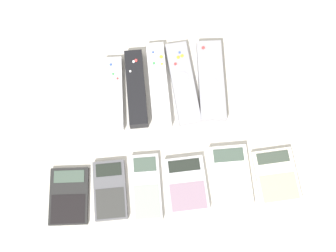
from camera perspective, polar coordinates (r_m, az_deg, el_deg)
ground_plane at (r=1.06m, az=0.17°, el=-1.92°), size 3.00×3.00×0.00m
remote_0 at (r=1.10m, az=-6.66°, el=3.96°), size 0.05×0.18×0.02m
remote_1 at (r=1.10m, az=-3.92°, el=4.58°), size 0.04×0.19×0.03m
remote_2 at (r=1.10m, az=-1.17°, el=5.04°), size 0.04×0.21×0.03m
remote_3 at (r=1.10m, az=1.82°, el=5.26°), size 0.07×0.21×0.02m
remote_4 at (r=1.11m, az=5.26°, el=5.46°), size 0.07×0.20×0.03m
calculator_0 at (r=1.05m, az=-11.99°, el=-8.35°), size 0.09×0.13×0.01m
calculator_1 at (r=1.04m, az=-7.08°, el=-7.76°), size 0.07×0.13×0.02m
calculator_2 at (r=1.03m, az=-2.66°, el=-7.45°), size 0.06×0.15×0.02m
calculator_3 at (r=1.03m, az=2.25°, el=-7.13°), size 0.09×0.12×0.02m
calculator_4 at (r=1.04m, az=7.64°, el=-6.12°), size 0.09×0.14×0.02m
calculator_5 at (r=1.06m, az=13.04°, el=-5.92°), size 0.09×0.12×0.01m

